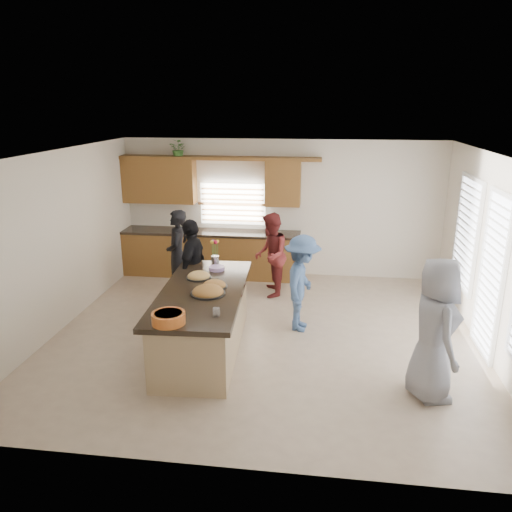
# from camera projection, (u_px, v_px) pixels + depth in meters

# --- Properties ---
(floor) EXTENTS (6.50, 6.50, 0.00)m
(floor) POSITION_uv_depth(u_px,v_px,m) (264.00, 335.00, 7.82)
(floor) COLOR #C3AC91
(floor) RESTS_ON ground
(room_shell) EXTENTS (6.52, 6.02, 2.81)m
(room_shell) POSITION_uv_depth(u_px,v_px,m) (264.00, 216.00, 7.26)
(room_shell) COLOR silver
(room_shell) RESTS_ON ground
(back_cabinetry) EXTENTS (4.08, 0.66, 2.46)m
(back_cabinetry) POSITION_uv_depth(u_px,v_px,m) (209.00, 232.00, 10.33)
(back_cabinetry) COLOR brown
(back_cabinetry) RESTS_ON ground
(right_wall_glazing) EXTENTS (0.06, 4.00, 2.25)m
(right_wall_glazing) POSITION_uv_depth(u_px,v_px,m) (494.00, 265.00, 6.90)
(right_wall_glazing) COLOR white
(right_wall_glazing) RESTS_ON ground
(island) EXTENTS (1.29, 2.76, 0.95)m
(island) POSITION_uv_depth(u_px,v_px,m) (203.00, 322.00, 7.22)
(island) COLOR tan
(island) RESTS_ON ground
(platter_front) EXTENTS (0.48, 0.48, 0.20)m
(platter_front) POSITION_uv_depth(u_px,v_px,m) (208.00, 292.00, 6.90)
(platter_front) COLOR black
(platter_front) RESTS_ON island
(platter_mid) EXTENTS (0.37, 0.37, 0.15)m
(platter_mid) POSITION_uv_depth(u_px,v_px,m) (214.00, 285.00, 7.15)
(platter_mid) COLOR black
(platter_mid) RESTS_ON island
(platter_back) EXTENTS (0.38, 0.38, 0.15)m
(platter_back) POSITION_uv_depth(u_px,v_px,m) (199.00, 276.00, 7.52)
(platter_back) COLOR black
(platter_back) RESTS_ON island
(salad_bowl) EXTENTS (0.41, 0.41, 0.14)m
(salad_bowl) POSITION_uv_depth(u_px,v_px,m) (168.00, 318.00, 5.97)
(salad_bowl) COLOR #CF6525
(salad_bowl) RESTS_ON island
(clear_cup) EXTENTS (0.09, 0.09, 0.11)m
(clear_cup) POSITION_uv_depth(u_px,v_px,m) (216.00, 312.00, 6.18)
(clear_cup) COLOR white
(clear_cup) RESTS_ON island
(plate_stack) EXTENTS (0.25, 0.25, 0.06)m
(plate_stack) POSITION_uv_depth(u_px,v_px,m) (217.00, 268.00, 7.89)
(plate_stack) COLOR #C49BE2
(plate_stack) RESTS_ON island
(flower_vase) EXTENTS (0.14, 0.14, 0.42)m
(flower_vase) POSITION_uv_depth(u_px,v_px,m) (215.00, 252.00, 8.08)
(flower_vase) COLOR silver
(flower_vase) RESTS_ON island
(potted_plant) EXTENTS (0.44, 0.42, 0.39)m
(potted_plant) POSITION_uv_depth(u_px,v_px,m) (179.00, 149.00, 9.99)
(potted_plant) COLOR #448033
(potted_plant) RESTS_ON back_cabinetry
(woman_left_back) EXTENTS (0.50, 0.66, 1.65)m
(woman_left_back) POSITION_uv_depth(u_px,v_px,m) (177.00, 254.00, 9.14)
(woman_left_back) COLOR black
(woman_left_back) RESTS_ON ground
(woman_left_mid) EXTENTS (0.65, 0.81, 1.57)m
(woman_left_mid) POSITION_uv_depth(u_px,v_px,m) (271.00, 255.00, 9.23)
(woman_left_mid) COLOR maroon
(woman_left_mid) RESTS_ON ground
(woman_left_front) EXTENTS (0.49, 1.01, 1.67)m
(woman_left_front) POSITION_uv_depth(u_px,v_px,m) (193.00, 268.00, 8.36)
(woman_left_front) COLOR black
(woman_left_front) RESTS_ON ground
(woman_right_back) EXTENTS (0.70, 1.07, 1.55)m
(woman_right_back) POSITION_uv_depth(u_px,v_px,m) (302.00, 283.00, 7.82)
(woman_right_back) COLOR #3F5C89
(woman_right_back) RESTS_ON ground
(woman_right_front) EXTENTS (0.71, 0.96, 1.79)m
(woman_right_front) POSITION_uv_depth(u_px,v_px,m) (435.00, 330.00, 5.95)
(woman_right_front) COLOR gray
(woman_right_front) RESTS_ON ground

